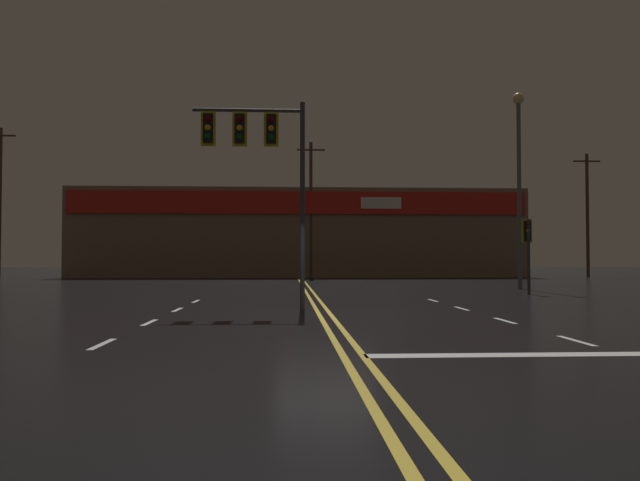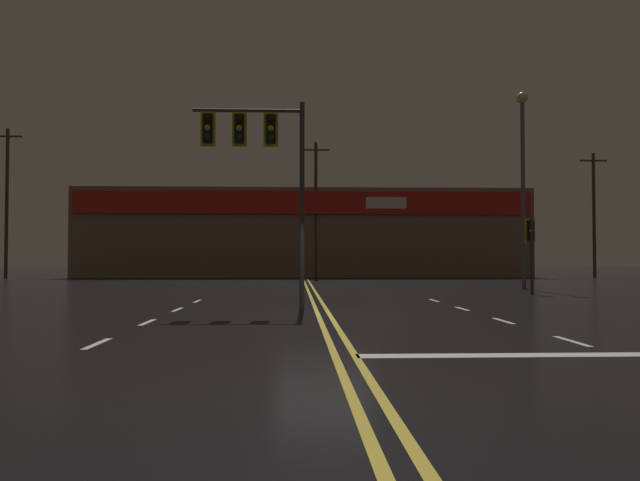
{
  "view_description": "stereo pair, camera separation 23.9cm",
  "coord_description": "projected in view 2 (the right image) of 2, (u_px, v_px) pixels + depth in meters",
  "views": [
    {
      "loc": [
        -0.98,
        -16.15,
        1.43
      ],
      "look_at": [
        0.0,
        2.46,
        2.0
      ],
      "focal_mm": 35.0,
      "sensor_mm": 36.0,
      "label": 1
    },
    {
      "loc": [
        -0.74,
        -16.16,
        1.43
      ],
      "look_at": [
        0.0,
        2.46,
        2.0
      ],
      "focal_mm": 35.0,
      "sensor_mm": 36.0,
      "label": 2
    }
  ],
  "objects": [
    {
      "name": "ground_plane",
      "position": [
        324.0,
        315.0,
        16.13
      ],
      "size": [
        200.0,
        200.0,
        0.0
      ],
      "primitive_type": "plane",
      "color": "black"
    },
    {
      "name": "road_markings",
      "position": [
        354.0,
        319.0,
        15.0
      ],
      "size": [
        12.2,
        60.0,
        0.01
      ],
      "color": "gold",
      "rests_on": "ground"
    },
    {
      "name": "traffic_signal_median",
      "position": [
        256.0,
        147.0,
        17.8
      ],
      "size": [
        3.2,
        0.36,
        5.95
      ],
      "color": "#38383D",
      "rests_on": "ground"
    },
    {
      "name": "traffic_signal_corner_northeast",
      "position": [
        531.0,
        239.0,
        25.85
      ],
      "size": [
        0.42,
        0.36,
        3.13
      ],
      "color": "#38383D",
      "rests_on": "ground"
    },
    {
      "name": "streetlight_median_approach",
      "position": [
        523.0,
        163.0,
        30.09
      ],
      "size": [
        0.56,
        0.56,
        9.55
      ],
      "color": "#59595E",
      "rests_on": "ground"
    },
    {
      "name": "building_backdrop",
      "position": [
        304.0,
        235.0,
        53.88
      ],
      "size": [
        36.65,
        10.23,
        7.14
      ],
      "color": "#7A6651",
      "rests_on": "ground"
    },
    {
      "name": "utility_pole_row",
      "position": [
        295.0,
        207.0,
        49.02
      ],
      "size": [
        48.47,
        0.26,
        11.58
      ],
      "color": "#4C3828",
      "rests_on": "ground"
    }
  ]
}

